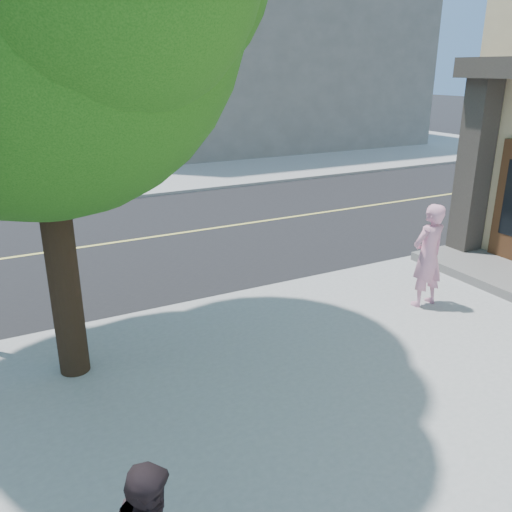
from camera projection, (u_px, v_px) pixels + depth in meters
ground at (6, 346)px, 8.50m from camera, size 140.00×140.00×0.00m
sidewalk_ne at (222, 140)px, 32.32m from camera, size 29.00×25.00×0.12m
filler_ne at (224, 15)px, 30.59m from camera, size 18.00×16.00×14.00m
man_on_phone at (428, 256)px, 9.40m from camera, size 0.71×0.49×1.89m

